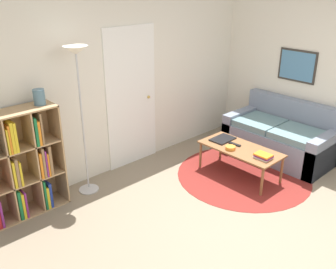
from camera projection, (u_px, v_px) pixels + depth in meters
name	position (u px, v px, depth m)	size (l,w,h in m)	color
ground_plane	(259.00, 237.00, 4.08)	(14.00, 14.00, 0.00)	gray
wall_back	(123.00, 80.00, 5.19)	(7.68, 0.11, 2.60)	silver
wall_right	(291.00, 67.00, 5.85)	(0.08, 5.37, 2.60)	silver
rug	(243.00, 175.00, 5.34)	(1.88, 1.88, 0.01)	maroon
bookshelf	(16.00, 167.00, 4.25)	(0.97, 0.34, 1.28)	tan
floor_lamp	(78.00, 74.00, 4.36)	(0.29, 0.29, 1.89)	#B7B7BC
couch	(282.00, 138.00, 5.84)	(0.86, 1.60, 0.86)	gray
coffee_table	(240.00, 150.00, 5.21)	(0.54, 1.14, 0.42)	brown
laptop	(223.00, 139.00, 5.45)	(0.36, 0.26, 0.02)	black
bowl	(230.00, 148.00, 5.14)	(0.14, 0.14, 0.05)	orange
book_stack_on_table	(263.00, 156.00, 4.89)	(0.17, 0.22, 0.06)	silver
remote	(235.00, 144.00, 5.28)	(0.06, 0.18, 0.02)	black
vase_on_shelf	(39.00, 97.00, 4.20)	(0.13, 0.13, 0.18)	slate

